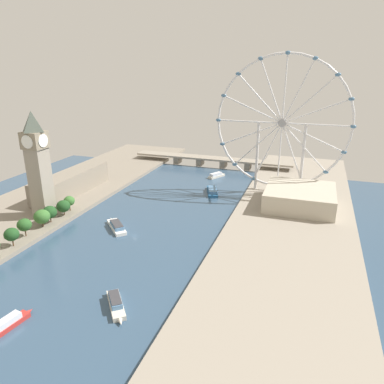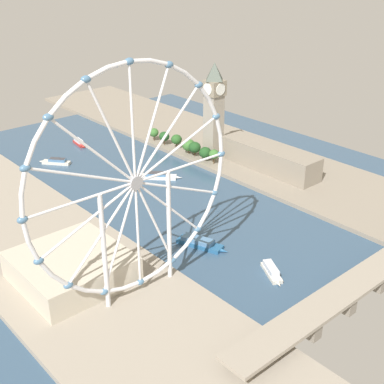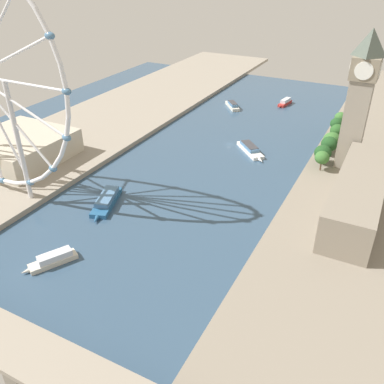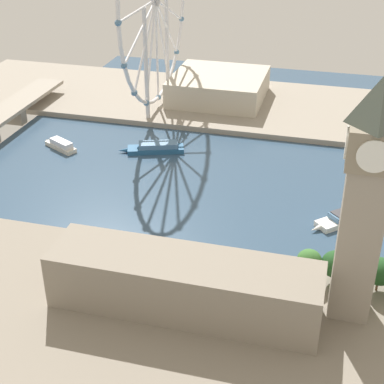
{
  "view_description": "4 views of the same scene",
  "coord_description": "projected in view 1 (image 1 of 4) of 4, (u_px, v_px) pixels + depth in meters",
  "views": [
    {
      "loc": [
        111.96,
        -203.16,
        112.4
      ],
      "look_at": [
        17.41,
        72.57,
        10.06
      ],
      "focal_mm": 33.97,
      "sensor_mm": 36.0,
      "label": 1
    },
    {
      "loc": [
        214.48,
        309.84,
        167.74
      ],
      "look_at": [
        -2.94,
        62.47,
        12.6
      ],
      "focal_mm": 49.65,
      "sensor_mm": 36.0,
      "label": 2
    },
    {
      "loc": [
        -97.74,
        246.52,
        114.54
      ],
      "look_at": [
        -14.62,
        85.15,
        8.99
      ],
      "focal_mm": 38.29,
      "sensor_mm": 36.0,
      "label": 3
    },
    {
      "loc": [
        -233.7,
        14.81,
        128.77
      ],
      "look_at": [
        -22.43,
        70.96,
        7.06
      ],
      "focal_mm": 54.6,
      "sensor_mm": 36.0,
      "label": 4
    }
  ],
  "objects": [
    {
      "name": "tour_boat_2",
      "position": [
        117.0,
        226.0,
        262.9
      ],
      "size": [
        26.46,
        26.84,
        4.92
      ],
      "rotation": [
        0.0,
        0.0,
        2.35
      ],
      "color": "white",
      "rests_on": "ground_plane"
    },
    {
      "name": "tour_boat_3",
      "position": [
        116.0,
        304.0,
        177.34
      ],
      "size": [
        20.51,
        23.96,
        5.09
      ],
      "rotation": [
        0.0,
        0.0,
        5.39
      ],
      "color": "beige",
      "rests_on": "ground_plane"
    },
    {
      "name": "riverside_hall",
      "position": [
        300.0,
        197.0,
        295.41
      ],
      "size": [
        54.21,
        55.47,
        15.19
      ],
      "primitive_type": "cube",
      "color": "#BCB29E",
      "rests_on": "riverbank_right"
    },
    {
      "name": "clock_tower",
      "position": [
        38.0,
        163.0,
        265.59
      ],
      "size": [
        15.49,
        15.49,
        79.02
      ],
      "color": "gray",
      "rests_on": "riverbank_left"
    },
    {
      "name": "riverbank_right",
      "position": [
        285.0,
        257.0,
        221.11
      ],
      "size": [
        90.0,
        520.0,
        3.0
      ],
      "primitive_type": "cube",
      "color": "gray",
      "rests_on": "ground_plane"
    },
    {
      "name": "parliament_block",
      "position": [
        72.0,
        182.0,
        325.99
      ],
      "size": [
        22.0,
        86.94,
        19.0
      ],
      "primitive_type": "cube",
      "color": "gray",
      "rests_on": "riverbank_left"
    },
    {
      "name": "ferris_wheel",
      "position": [
        282.0,
        124.0,
        313.14
      ],
      "size": [
        118.34,
        3.2,
        120.3
      ],
      "color": "silver",
      "rests_on": "riverbank_right"
    },
    {
      "name": "tree_row_embankment",
      "position": [
        40.0,
        218.0,
        254.94
      ],
      "size": [
        12.75,
        85.53,
        12.72
      ],
      "color": "#513823",
      "rests_on": "riverbank_left"
    },
    {
      "name": "tour_boat_0",
      "position": [
        212.0,
        191.0,
        336.32
      ],
      "size": [
        17.63,
        33.7,
        4.98
      ],
      "rotation": [
        0.0,
        0.0,
        1.91
      ],
      "color": "#235684",
      "rests_on": "ground_plane"
    },
    {
      "name": "riverbank_left",
      "position": [
        18.0,
        215.0,
        283.55
      ],
      "size": [
        90.0,
        520.0,
        3.0
      ],
      "primitive_type": "cube",
      "color": "gray",
      "rests_on": "ground_plane"
    },
    {
      "name": "tour_boat_1",
      "position": [
        9.0,
        323.0,
        164.1
      ],
      "size": [
        7.9,
        22.37,
        5.11
      ],
      "rotation": [
        0.0,
        0.0,
        1.42
      ],
      "color": "#B22D28",
      "rests_on": "ground_plane"
    },
    {
      "name": "ground_plane",
      "position": [
        135.0,
        236.0,
        252.83
      ],
      "size": [
        374.0,
        374.0,
        0.0
      ],
      "primitive_type": "plane",
      "color": "#334C66"
    },
    {
      "name": "river_bridge",
      "position": [
        212.0,
        160.0,
        424.68
      ],
      "size": [
        186.0,
        17.11,
        10.07
      ],
      "color": "gray",
      "rests_on": "ground_plane"
    },
    {
      "name": "tour_boat_4",
      "position": [
        217.0,
        175.0,
        383.09
      ],
      "size": [
        14.79,
        22.7,
        4.97
      ],
      "rotation": [
        0.0,
        0.0,
        1.07
      ],
      "color": "beige",
      "rests_on": "ground_plane"
    }
  ]
}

